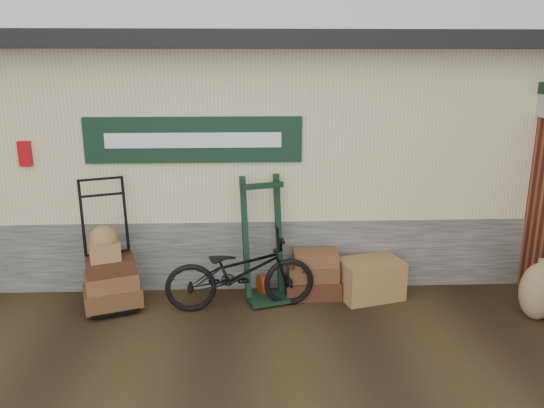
# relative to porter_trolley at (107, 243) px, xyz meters

# --- Properties ---
(ground) EXTENTS (80.00, 80.00, 0.00)m
(ground) POSITION_rel_porter_trolley_xyz_m (1.32, -0.59, -0.79)
(ground) COLOR black
(ground) RESTS_ON ground
(station_building) EXTENTS (14.40, 4.10, 3.20)m
(station_building) POSITION_rel_porter_trolley_xyz_m (1.32, 2.15, 0.83)
(station_building) COLOR #4C4C47
(station_building) RESTS_ON ground
(porter_trolley) EXTENTS (0.94, 0.82, 1.57)m
(porter_trolley) POSITION_rel_porter_trolley_xyz_m (0.00, 0.00, 0.00)
(porter_trolley) COLOR black
(porter_trolley) RESTS_ON ground
(green_barrow) EXTENTS (0.67, 0.61, 1.54)m
(green_barrow) POSITION_rel_porter_trolley_xyz_m (1.85, 0.10, -0.02)
(green_barrow) COLOR black
(green_barrow) RESTS_ON ground
(suitcase_stack) EXTENTS (0.68, 0.43, 0.60)m
(suitcase_stack) POSITION_rel_porter_trolley_xyz_m (2.47, 0.15, -0.49)
(suitcase_stack) COLOR #361D11
(suitcase_stack) RESTS_ON ground
(wicker_hamper) EXTENTS (0.85, 0.67, 0.49)m
(wicker_hamper) POSITION_rel_porter_trolley_xyz_m (3.18, 0.07, -0.54)
(wicker_hamper) COLOR olive
(wicker_hamper) RESTS_ON ground
(bicycle) EXTENTS (0.79, 1.82, 1.03)m
(bicycle) POSITION_rel_porter_trolley_xyz_m (1.56, -0.16, -0.27)
(bicycle) COLOR black
(bicycle) RESTS_ON ground
(burlap_sack_left) EXTENTS (0.48, 0.43, 0.68)m
(burlap_sack_left) POSITION_rel_porter_trolley_xyz_m (4.95, -0.58, -0.45)
(burlap_sack_left) COLOR #876848
(burlap_sack_left) RESTS_ON ground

